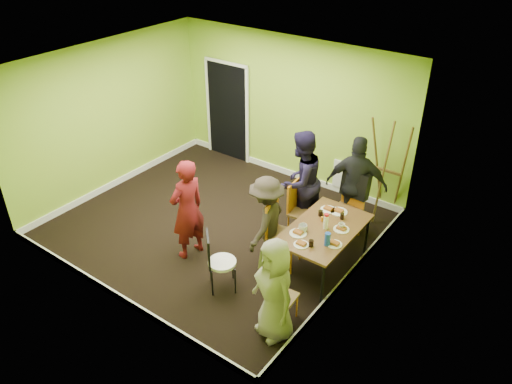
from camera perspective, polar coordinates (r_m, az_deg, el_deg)
ground at (r=8.69m, az=-4.51°, el=-3.77°), size 5.00×5.00×0.00m
room_walls at (r=8.21m, az=-4.72°, el=2.10°), size 5.04×4.54×2.82m
dining_table at (r=7.38m, az=7.79°, el=-4.43°), size 0.90×1.50×0.75m
chair_left_far at (r=8.16m, az=4.89°, el=-1.69°), size 0.44×0.43×0.97m
chair_left_near at (r=7.50m, az=2.66°, el=-4.27°), size 0.53×0.53×1.09m
chair_back_end at (r=8.23m, az=11.06°, el=0.08°), size 0.48×0.56×1.12m
chair_front_end at (r=6.58m, az=2.72°, el=-11.73°), size 0.38×0.38×0.85m
chair_bentwood at (r=7.11m, az=-4.45°, el=-7.63°), size 0.51×0.51×0.93m
easel at (r=8.80m, az=14.80°, el=2.52°), size 0.72×0.68×1.81m
plate_near_left at (r=7.76m, az=8.25°, el=-2.00°), size 0.24×0.24×0.01m
plate_near_right at (r=7.19m, az=4.83°, el=-4.73°), size 0.25×0.25×0.01m
plate_far_back at (r=7.73m, az=9.45°, el=-2.23°), size 0.26×0.26×0.01m
plate_far_front at (r=6.98m, az=5.18°, el=-6.00°), size 0.22×0.22×0.01m
plate_wall_back at (r=7.35m, az=9.72°, el=-4.22°), size 0.23×0.23×0.01m
plate_wall_front at (r=7.04m, az=8.93°, el=-5.92°), size 0.22×0.22×0.01m
thermos at (r=7.28m, az=8.00°, el=-3.42°), size 0.07×0.07×0.22m
blue_bottle at (r=6.96m, az=8.17°, el=-5.36°), size 0.08×0.08×0.20m
orange_bottle at (r=7.47m, az=7.57°, el=-3.07°), size 0.04×0.04×0.08m
glass_mid at (r=7.59m, az=7.40°, el=-2.41°), size 0.07×0.07×0.09m
glass_back at (r=7.56m, az=9.80°, el=-2.73°), size 0.06×0.06×0.10m
glass_front at (r=6.94m, az=6.32°, el=-5.85°), size 0.07×0.07×0.10m
cup_a at (r=7.22m, az=5.39°, el=-4.11°), size 0.13×0.13×0.10m
cup_b at (r=7.34m, az=9.75°, el=-3.88°), size 0.10×0.10×0.09m
person_standing at (r=7.62m, az=-7.85°, el=-2.00°), size 0.48×0.66×1.65m
person_left_far at (r=8.22m, az=5.11°, el=1.24°), size 0.81×0.96×1.76m
person_left_near at (r=7.47m, az=1.21°, el=-3.34°), size 0.71×1.03×1.46m
person_back_end at (r=8.29m, az=11.39°, el=0.78°), size 1.08×0.72×1.70m
person_front_end at (r=6.29m, az=2.14°, el=-11.11°), size 0.83×0.70×1.46m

